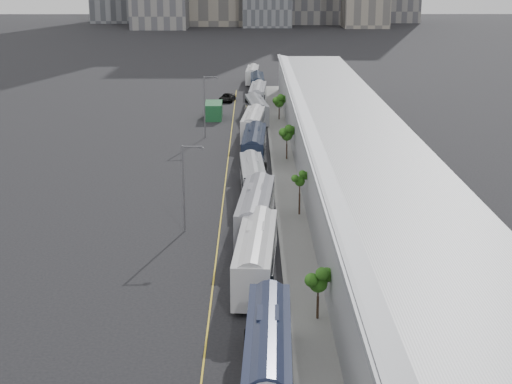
{
  "coord_description": "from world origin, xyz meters",
  "views": [
    {
      "loc": [
        1.53,
        -21.82,
        23.87
      ],
      "look_at": [
        1.96,
        50.69,
        3.0
      ],
      "focal_mm": 55.0,
      "sensor_mm": 36.0,
      "label": 1
    }
  ],
  "objects_px": {
    "bus_4": "(253,181)",
    "street_lamp_far": "(206,103)",
    "bus_7": "(257,112)",
    "bus_6": "(253,126)",
    "bus_1": "(268,358)",
    "bus_10": "(252,76)",
    "bus_2": "(256,260)",
    "bus_8": "(258,97)",
    "bus_9": "(257,85)",
    "street_lamp_near": "(186,182)",
    "suv": "(227,98)",
    "bus_5": "(254,148)",
    "bus_3": "(256,215)",
    "shipping_container": "(214,111)"
  },
  "relations": [
    {
      "from": "bus_2",
      "to": "bus_4",
      "type": "xyz_separation_m",
      "value": [
        -0.22,
        24.65,
        -0.22
      ]
    },
    {
      "from": "bus_5",
      "to": "street_lamp_far",
      "type": "bearing_deg",
      "value": 118.58
    },
    {
      "from": "bus_1",
      "to": "bus_4",
      "type": "height_order",
      "value": "bus_1"
    },
    {
      "from": "bus_4",
      "to": "street_lamp_far",
      "type": "relative_size",
      "value": 1.38
    },
    {
      "from": "street_lamp_far",
      "to": "bus_9",
      "type": "bearing_deg",
      "value": 79.63
    },
    {
      "from": "bus_7",
      "to": "bus_8",
      "type": "height_order",
      "value": "bus_8"
    },
    {
      "from": "bus_7",
      "to": "bus_6",
      "type": "bearing_deg",
      "value": -98.51
    },
    {
      "from": "suv",
      "to": "bus_7",
      "type": "bearing_deg",
      "value": -65.67
    },
    {
      "from": "bus_1",
      "to": "bus_6",
      "type": "xyz_separation_m",
      "value": [
        -0.71,
        69.94,
        -0.02
      ]
    },
    {
      "from": "suv",
      "to": "bus_3",
      "type": "bearing_deg",
      "value": -77.44
    },
    {
      "from": "street_lamp_near",
      "to": "bus_7",
      "type": "bearing_deg",
      "value": 82.79
    },
    {
      "from": "bus_8",
      "to": "bus_9",
      "type": "height_order",
      "value": "bus_8"
    },
    {
      "from": "bus_6",
      "to": "suv",
      "type": "distance_m",
      "value": 31.85
    },
    {
      "from": "bus_4",
      "to": "bus_10",
      "type": "bearing_deg",
      "value": 87.44
    },
    {
      "from": "bus_7",
      "to": "bus_9",
      "type": "relative_size",
      "value": 1.03
    },
    {
      "from": "bus_9",
      "to": "bus_4",
      "type": "bearing_deg",
      "value": -91.13
    },
    {
      "from": "bus_6",
      "to": "bus_7",
      "type": "bearing_deg",
      "value": 91.94
    },
    {
      "from": "street_lamp_near",
      "to": "shipping_container",
      "type": "distance_m",
      "value": 57.1
    },
    {
      "from": "bus_2",
      "to": "bus_9",
      "type": "height_order",
      "value": "bus_2"
    },
    {
      "from": "bus_8",
      "to": "shipping_container",
      "type": "distance_m",
      "value": 13.91
    },
    {
      "from": "street_lamp_near",
      "to": "bus_4",
      "type": "bearing_deg",
      "value": 63.76
    },
    {
      "from": "bus_7",
      "to": "shipping_container",
      "type": "distance_m",
      "value": 7.43
    },
    {
      "from": "bus_2",
      "to": "street_lamp_far",
      "type": "relative_size",
      "value": 1.58
    },
    {
      "from": "bus_2",
      "to": "street_lamp_near",
      "type": "height_order",
      "value": "street_lamp_near"
    },
    {
      "from": "bus_1",
      "to": "bus_3",
      "type": "relative_size",
      "value": 0.95
    },
    {
      "from": "bus_4",
      "to": "suv",
      "type": "xyz_separation_m",
      "value": [
        -4.59,
        61.01,
        -0.77
      ]
    },
    {
      "from": "bus_2",
      "to": "bus_3",
      "type": "xyz_separation_m",
      "value": [
        0.04,
        11.74,
        -0.01
      ]
    },
    {
      "from": "bus_8",
      "to": "street_lamp_near",
      "type": "height_order",
      "value": "street_lamp_near"
    },
    {
      "from": "bus_10",
      "to": "bus_6",
      "type": "bearing_deg",
      "value": -87.48
    },
    {
      "from": "bus_1",
      "to": "bus_8",
      "type": "relative_size",
      "value": 1.01
    },
    {
      "from": "bus_3",
      "to": "bus_5",
      "type": "height_order",
      "value": "bus_3"
    },
    {
      "from": "bus_5",
      "to": "bus_8",
      "type": "bearing_deg",
      "value": 91.37
    },
    {
      "from": "bus_3",
      "to": "suv",
      "type": "relative_size",
      "value": 2.65
    },
    {
      "from": "bus_2",
      "to": "suv",
      "type": "relative_size",
      "value": 2.66
    },
    {
      "from": "street_lamp_near",
      "to": "bus_1",
      "type": "bearing_deg",
      "value": -75.78
    },
    {
      "from": "bus_7",
      "to": "bus_9",
      "type": "distance_m",
      "value": 29.42
    },
    {
      "from": "bus_9",
      "to": "suv",
      "type": "relative_size",
      "value": 2.36
    },
    {
      "from": "suv",
      "to": "bus_5",
      "type": "bearing_deg",
      "value": -75.19
    },
    {
      "from": "bus_1",
      "to": "shipping_container",
      "type": "bearing_deg",
      "value": 96.85
    },
    {
      "from": "street_lamp_far",
      "to": "bus_3",
      "type": "bearing_deg",
      "value": -80.66
    },
    {
      "from": "bus_5",
      "to": "bus_10",
      "type": "bearing_deg",
      "value": 92.56
    },
    {
      "from": "bus_3",
      "to": "street_lamp_far",
      "type": "relative_size",
      "value": 1.57
    },
    {
      "from": "bus_6",
      "to": "street_lamp_near",
      "type": "xyz_separation_m",
      "value": [
        -6.34,
        -42.12,
        3.19
      ]
    },
    {
      "from": "bus_7",
      "to": "bus_10",
      "type": "bearing_deg",
      "value": 84.89
    },
    {
      "from": "bus_9",
      "to": "shipping_container",
      "type": "xyz_separation_m",
      "value": [
        -7.35,
        -26.99,
        -0.25
      ]
    },
    {
      "from": "bus_9",
      "to": "bus_10",
      "type": "bearing_deg",
      "value": 93.71
    },
    {
      "from": "bus_1",
      "to": "bus_10",
      "type": "distance_m",
      "value": 125.12
    },
    {
      "from": "bus_7",
      "to": "bus_8",
      "type": "relative_size",
      "value": 0.98
    },
    {
      "from": "bus_5",
      "to": "suv",
      "type": "distance_m",
      "value": 46.1
    },
    {
      "from": "bus_10",
      "to": "shipping_container",
      "type": "bearing_deg",
      "value": -96.56
    }
  ]
}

